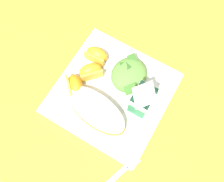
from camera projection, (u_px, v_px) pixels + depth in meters
ground at (112, 94)px, 0.63m from camera, size 3.00×3.00×0.00m
white_plate at (112, 93)px, 0.62m from camera, size 0.28×0.28×0.02m
cheesy_pizza_bread at (97, 111)px, 0.58m from camera, size 0.10×0.18×0.04m
green_salad_pile at (129, 75)px, 0.60m from camera, size 0.11×0.09×0.05m
milk_carton at (143, 99)px, 0.54m from camera, size 0.06×0.05×0.11m
orange_wedge_front at (97, 55)px, 0.62m from camera, size 0.04×0.06×0.04m
orange_wedge_middle at (91, 71)px, 0.61m from camera, size 0.07×0.07×0.04m
orange_wedge_rear at (75, 86)px, 0.60m from camera, size 0.07×0.07×0.04m
metal_fork at (113, 179)px, 0.56m from camera, size 0.18×0.08×0.01m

